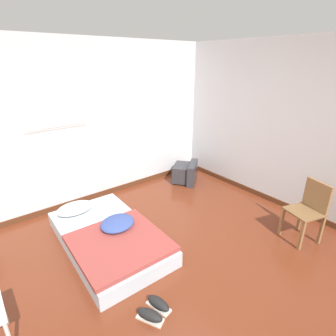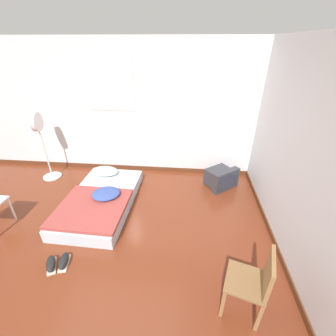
{
  "view_description": "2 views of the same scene",
  "coord_description": "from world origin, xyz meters",
  "px_view_note": "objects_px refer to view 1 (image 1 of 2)",
  "views": [
    {
      "loc": [
        -1.44,
        -1.61,
        2.26
      ],
      "look_at": [
        0.9,
        1.34,
        0.71
      ],
      "focal_mm": 28.0,
      "sensor_mm": 36.0,
      "label": 1
    },
    {
      "loc": [
        1.16,
        -1.86,
        2.5
      ],
      "look_at": [
        0.84,
        1.36,
        0.67
      ],
      "focal_mm": 24.0,
      "sensor_mm": 36.0,
      "label": 2
    }
  ],
  "objects_px": {
    "crt_tv": "(186,173)",
    "mattress_bed": "(108,235)",
    "wooden_chair": "(310,207)",
    "sneaker_pair": "(154,310)"
  },
  "relations": [
    {
      "from": "crt_tv",
      "to": "wooden_chair",
      "type": "relative_size",
      "value": 0.82
    },
    {
      "from": "mattress_bed",
      "to": "sneaker_pair",
      "type": "bearing_deg",
      "value": -96.03
    },
    {
      "from": "mattress_bed",
      "to": "wooden_chair",
      "type": "relative_size",
      "value": 2.24
    },
    {
      "from": "mattress_bed",
      "to": "wooden_chair",
      "type": "height_order",
      "value": "wooden_chair"
    },
    {
      "from": "sneaker_pair",
      "to": "mattress_bed",
      "type": "bearing_deg",
      "value": 83.97
    },
    {
      "from": "mattress_bed",
      "to": "sneaker_pair",
      "type": "height_order",
      "value": "mattress_bed"
    },
    {
      "from": "crt_tv",
      "to": "wooden_chair",
      "type": "bearing_deg",
      "value": -88.8
    },
    {
      "from": "wooden_chair",
      "to": "crt_tv",
      "type": "bearing_deg",
      "value": 91.2
    },
    {
      "from": "mattress_bed",
      "to": "crt_tv",
      "type": "distance_m",
      "value": 2.27
    },
    {
      "from": "crt_tv",
      "to": "mattress_bed",
      "type": "bearing_deg",
      "value": -159.0
    }
  ]
}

